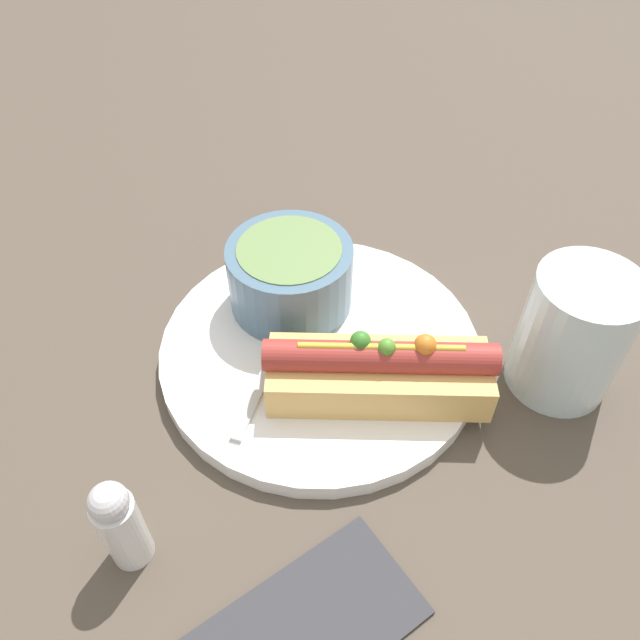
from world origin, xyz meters
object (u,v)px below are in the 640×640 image
(drinking_glass, at_px, (572,335))
(salt_shaker, at_px, (120,524))
(spoon, at_px, (285,330))
(soup_bowl, at_px, (285,275))
(hot_dog, at_px, (379,371))

(drinking_glass, height_order, salt_shaker, drinking_glass)
(spoon, xyz_separation_m, drinking_glass, (0.18, -0.13, 0.03))
(drinking_glass, relative_size, salt_shaker, 1.32)
(spoon, bearing_deg, soup_bowl, 16.57)
(hot_dog, height_order, spoon, hot_dog)
(soup_bowl, distance_m, salt_shaker, 0.23)
(salt_shaker, bearing_deg, hot_dog, 9.09)
(hot_dog, relative_size, spoon, 1.42)
(soup_bowl, height_order, drinking_glass, drinking_glass)
(drinking_glass, bearing_deg, hot_dog, 162.14)
(hot_dog, relative_size, drinking_glass, 1.62)
(soup_bowl, xyz_separation_m, salt_shaker, (-0.18, -0.15, -0.01))
(salt_shaker, bearing_deg, spoon, 35.72)
(hot_dog, bearing_deg, spoon, 142.72)
(soup_bowl, bearing_deg, drinking_glass, -44.92)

